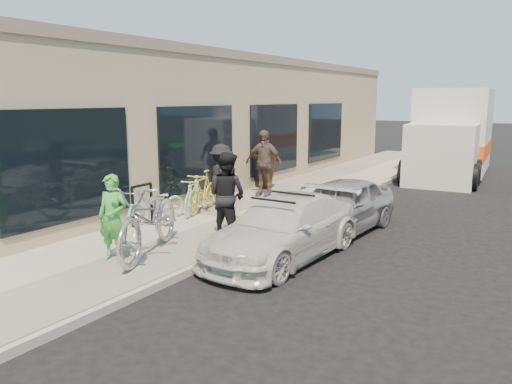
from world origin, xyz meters
The scene contains 17 objects.
ground centered at (0.00, 0.00, 0.00)m, with size 120.00×120.00×0.00m, color black.
sidewalk centered at (-2.00, 3.00, 0.07)m, with size 3.00×34.00×0.15m, color #9E998E.
curb centered at (-0.45, 3.00, 0.07)m, with size 0.12×34.00×0.13m, color #9D9690.
storefront centered at (-5.24, 7.99, 2.12)m, with size 3.60×20.00×4.22m.
bike_rack centered at (-3.11, 1.54, 0.70)m, with size 0.08×0.65×0.91m.
sandwich_board centered at (-3.29, 6.83, 0.69)m, with size 0.82×0.82×1.05m.
sedan_white centered at (0.44, 1.55, 0.56)m, with size 1.80×3.95×1.16m.
sedan_silver centered at (0.62, 3.76, 0.59)m, with size 1.39×3.47×1.18m, color #9F9FA5.
moving_truck centered at (0.91, 13.78, 1.44)m, with size 2.98×6.78×3.25m.
tandem_bike centered at (-1.44, 0.05, 0.81)m, with size 0.88×2.52×1.32m, color #B0B0B2.
woman_rider centered at (-1.74, -0.52, 0.89)m, with size 0.54×0.36×1.49m, color green.
man_standing centered at (-0.91, 1.65, 1.01)m, with size 0.84×0.65×1.72m, color black.
cruiser_bike_a centered at (-2.80, 2.93, 0.60)m, with size 0.42×1.50×0.90m, color #98E3D1.
cruiser_bike_b centered at (-3.02, 1.90, 0.56)m, with size 0.54×1.54×0.81m, color #98E3D1.
cruiser_bike_c centered at (-2.79, 3.27, 0.65)m, with size 0.47×1.66×0.99m, color gold.
bystander_a centered at (-2.46, 3.61, 0.98)m, with size 1.07×0.61×1.65m, color black.
bystander_b centered at (-2.57, 5.79, 1.09)m, with size 1.10×0.46×1.88m, color brown.
Camera 1 is at (4.69, -6.19, 2.88)m, focal length 35.00 mm.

